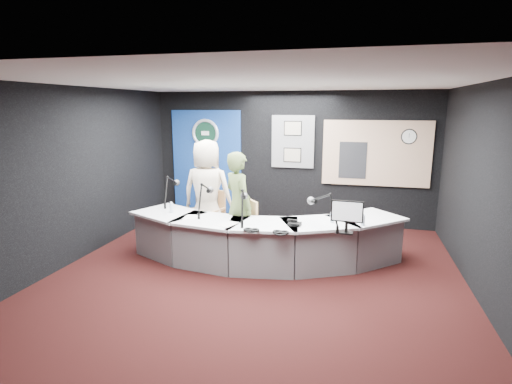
% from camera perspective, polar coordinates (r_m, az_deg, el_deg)
% --- Properties ---
extents(ground, '(6.00, 6.00, 0.00)m').
position_cam_1_polar(ground, '(6.11, -0.03, -11.79)').
color(ground, black).
rests_on(ground, ground).
extents(ceiling, '(6.00, 6.00, 0.02)m').
position_cam_1_polar(ceiling, '(5.60, -0.04, 15.43)').
color(ceiling, silver).
rests_on(ceiling, ground).
extents(wall_back, '(6.00, 0.02, 2.80)m').
position_cam_1_polar(wall_back, '(8.60, 4.93, 4.87)').
color(wall_back, black).
rests_on(wall_back, ground).
extents(wall_front, '(6.00, 0.02, 2.80)m').
position_cam_1_polar(wall_front, '(2.98, -14.63, -9.43)').
color(wall_front, black).
rests_on(wall_front, ground).
extents(wall_left, '(0.02, 6.00, 2.80)m').
position_cam_1_polar(wall_left, '(7.05, -24.41, 2.24)').
color(wall_left, black).
rests_on(wall_left, ground).
extents(wall_right, '(0.02, 6.00, 2.80)m').
position_cam_1_polar(wall_right, '(5.75, 30.32, -0.34)').
color(wall_right, black).
rests_on(wall_right, ground).
extents(broadcast_desk, '(4.50, 1.90, 0.75)m').
position_cam_1_polar(broadcast_desk, '(6.48, 0.74, -6.80)').
color(broadcast_desk, silver).
rests_on(broadcast_desk, ground).
extents(backdrop_panel, '(1.60, 0.05, 2.30)m').
position_cam_1_polar(backdrop_panel, '(9.09, -7.05, 4.26)').
color(backdrop_panel, navy).
rests_on(backdrop_panel, wall_back).
extents(agency_seal, '(0.63, 0.07, 0.63)m').
position_cam_1_polar(agency_seal, '(8.99, -7.25, 8.34)').
color(agency_seal, silver).
rests_on(agency_seal, backdrop_panel).
extents(seal_center, '(0.48, 0.01, 0.48)m').
position_cam_1_polar(seal_center, '(8.99, -7.24, 8.34)').
color(seal_center, black).
rests_on(seal_center, backdrop_panel).
extents(pinboard, '(0.90, 0.04, 1.10)m').
position_cam_1_polar(pinboard, '(8.52, 5.28, 7.17)').
color(pinboard, slate).
rests_on(pinboard, wall_back).
extents(framed_photo_upper, '(0.34, 0.02, 0.27)m').
position_cam_1_polar(framed_photo_upper, '(8.47, 5.28, 9.04)').
color(framed_photo_upper, gray).
rests_on(framed_photo_upper, pinboard).
extents(framed_photo_lower, '(0.34, 0.02, 0.27)m').
position_cam_1_polar(framed_photo_lower, '(8.52, 5.21, 5.28)').
color(framed_photo_lower, gray).
rests_on(framed_photo_lower, pinboard).
extents(booth_window_frame, '(2.12, 0.06, 1.32)m').
position_cam_1_polar(booth_window_frame, '(8.44, 16.76, 5.30)').
color(booth_window_frame, tan).
rests_on(booth_window_frame, wall_back).
extents(booth_glow, '(2.00, 0.02, 1.20)m').
position_cam_1_polar(booth_glow, '(8.43, 16.77, 5.29)').
color(booth_glow, '#FFF0A1').
rests_on(booth_glow, booth_window_frame).
extents(equipment_rack, '(0.55, 0.02, 0.75)m').
position_cam_1_polar(equipment_rack, '(8.42, 13.65, 4.43)').
color(equipment_rack, black).
rests_on(equipment_rack, booth_window_frame).
extents(wall_clock, '(0.28, 0.01, 0.28)m').
position_cam_1_polar(wall_clock, '(8.43, 21.02, 7.40)').
color(wall_clock, white).
rests_on(wall_clock, booth_window_frame).
extents(armchair_left, '(0.66, 0.66, 0.94)m').
position_cam_1_polar(armchair_left, '(7.43, -6.89, -3.65)').
color(armchair_left, tan).
rests_on(armchair_left, ground).
extents(armchair_right, '(0.79, 0.79, 0.99)m').
position_cam_1_polar(armchair_right, '(6.69, -2.49, -5.12)').
color(armchair_right, tan).
rests_on(armchair_right, ground).
extents(draped_jacket, '(0.51, 0.24, 0.70)m').
position_cam_1_polar(draped_jacket, '(7.64, -6.91, -2.04)').
color(draped_jacket, '#676157').
rests_on(draped_jacket, armchair_left).
extents(person_man, '(0.94, 0.62, 1.91)m').
position_cam_1_polar(person_man, '(7.31, -6.98, -0.00)').
color(person_man, beige).
rests_on(person_man, ground).
extents(person_woman, '(0.76, 0.75, 1.77)m').
position_cam_1_polar(person_woman, '(6.58, -2.52, -1.89)').
color(person_woman, '#506233').
rests_on(person_woman, ground).
extents(computer_monitor, '(0.49, 0.06, 0.33)m').
position_cam_1_polar(computer_monitor, '(5.62, 12.89, -2.69)').
color(computer_monitor, black).
rests_on(computer_monitor, broadcast_desk).
extents(desk_phone, '(0.20, 0.17, 0.05)m').
position_cam_1_polar(desk_phone, '(5.94, 5.54, -4.58)').
color(desk_phone, black).
rests_on(desk_phone, broadcast_desk).
extents(headphones_near, '(0.23, 0.23, 0.04)m').
position_cam_1_polar(headphones_near, '(5.57, 3.55, -5.76)').
color(headphones_near, black).
rests_on(headphones_near, broadcast_desk).
extents(headphones_far, '(0.20, 0.20, 0.03)m').
position_cam_1_polar(headphones_far, '(5.66, -0.67, -5.45)').
color(headphones_far, black).
rests_on(headphones_far, broadcast_desk).
extents(paper_stack, '(0.21, 0.28, 0.00)m').
position_cam_1_polar(paper_stack, '(6.46, -9.34, -3.54)').
color(paper_stack, white).
rests_on(paper_stack, broadcast_desk).
extents(notepad, '(0.31, 0.37, 0.00)m').
position_cam_1_polar(notepad, '(6.01, -4.08, -4.59)').
color(notepad, white).
rests_on(notepad, broadcast_desk).
extents(boom_mic_a, '(0.18, 0.74, 0.60)m').
position_cam_1_polar(boom_mic_a, '(7.29, -12.09, 0.56)').
color(boom_mic_a, black).
rests_on(boom_mic_a, broadcast_desk).
extents(boom_mic_b, '(0.16, 0.74, 0.60)m').
position_cam_1_polar(boom_mic_b, '(6.54, -7.37, -0.58)').
color(boom_mic_b, black).
rests_on(boom_mic_b, broadcast_desk).
extents(boom_mic_c, '(0.26, 0.72, 0.60)m').
position_cam_1_polar(boom_mic_c, '(6.03, -1.86, -1.57)').
color(boom_mic_c, black).
rests_on(boom_mic_c, broadcast_desk).
extents(boom_mic_d, '(0.55, 0.57, 0.60)m').
position_cam_1_polar(boom_mic_d, '(5.83, 9.67, -2.22)').
color(boom_mic_d, black).
rests_on(boom_mic_d, broadcast_desk).
extents(water_bottles, '(3.14, 0.13, 0.18)m').
position_cam_1_polar(water_bottles, '(6.29, 0.87, -2.96)').
color(water_bottles, silver).
rests_on(water_bottles, broadcast_desk).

